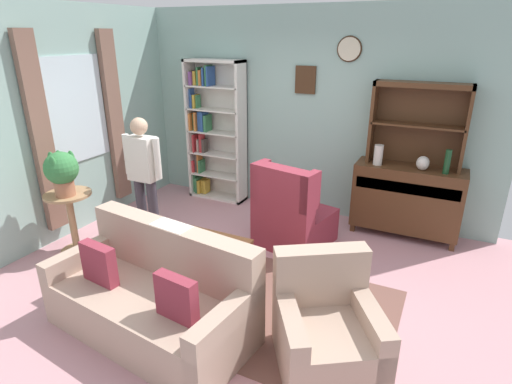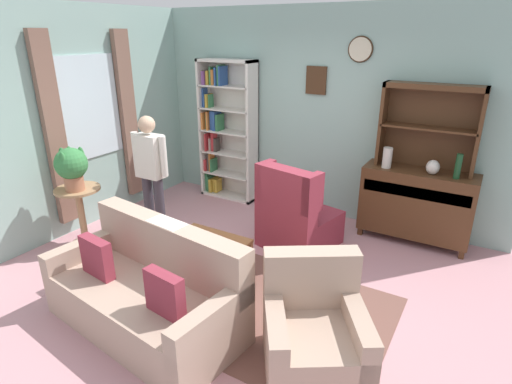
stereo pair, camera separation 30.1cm
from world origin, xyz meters
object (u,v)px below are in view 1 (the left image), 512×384
at_px(plant_stand, 71,216).
at_px(book_stack, 212,242).
at_px(bottle_wine, 447,162).
at_px(potted_plant_large, 61,170).
at_px(sideboard, 407,198).
at_px(vase_tall, 378,155).
at_px(sideboard_hutch, 419,113).
at_px(bookshelf, 212,131).
at_px(couch_floral, 154,299).
at_px(armchair_floral, 326,332).
at_px(vase_round, 423,163).
at_px(person_reading, 144,172).
at_px(coffee_table, 209,247).
at_px(wingback_chair, 291,216).

xyz_separation_m(plant_stand, book_stack, (1.82, 0.16, 0.01)).
xyz_separation_m(bottle_wine, potted_plant_large, (-3.80, -2.13, -0.02)).
height_order(sideboard, vase_tall, vase_tall).
height_order(sideboard_hutch, bottle_wine, sideboard_hutch).
bearing_deg(bookshelf, couch_floral, -67.98).
xyz_separation_m(bottle_wine, couch_floral, (-2.09, -2.76, -0.75)).
distance_m(couch_floral, potted_plant_large, 1.97).
bearing_deg(bookshelf, sideboard, -1.69).
xyz_separation_m(armchair_floral, book_stack, (-1.39, 0.58, 0.18)).
bearing_deg(sideboard, book_stack, -129.05).
distance_m(sideboard, vase_tall, 0.67).
height_order(sideboard, plant_stand, sideboard).
xyz_separation_m(vase_round, person_reading, (-2.95, -1.51, -0.10)).
relative_size(sideboard, vase_tall, 5.23).
bearing_deg(bottle_wine, bookshelf, 176.96).
distance_m(bookshelf, book_stack, 2.51).
bearing_deg(bottle_wine, coffee_table, -138.71).
bearing_deg(plant_stand, armchair_floral, -7.35).
bearing_deg(coffee_table, sideboard, 48.50).
bearing_deg(person_reading, sideboard, 29.10).
bearing_deg(person_reading, sideboard_hutch, 30.76).
bearing_deg(vase_round, sideboard, 152.83).
xyz_separation_m(sideboard, vase_round, (0.13, -0.07, 0.50)).
height_order(sideboard_hutch, book_stack, sideboard_hutch).
distance_m(sideboard, armchair_floral, 2.60).
relative_size(armchair_floral, coffee_table, 1.33).
relative_size(vase_round, bottle_wine, 0.60).
distance_m(armchair_floral, person_reading, 2.84).
bearing_deg(coffee_table, vase_tall, 54.52).
bearing_deg(wingback_chair, potted_plant_large, -149.03).
bearing_deg(person_reading, bookshelf, 92.12).
xyz_separation_m(sideboard, sideboard_hutch, (0.00, 0.11, 1.05)).
relative_size(vase_round, coffee_table, 0.21).
xyz_separation_m(bottle_wine, person_reading, (-3.21, -1.48, -0.16)).
xyz_separation_m(bookshelf, coffee_table, (1.17, -2.02, -0.71)).
relative_size(sideboard, sideboard_hutch, 1.18).
height_order(couch_floral, plant_stand, couch_floral).
xyz_separation_m(bookshelf, armchair_floral, (2.64, -2.67, -0.77)).
bearing_deg(coffee_table, person_reading, 161.88).
distance_m(potted_plant_large, coffee_table, 1.85).
height_order(bottle_wine, armchair_floral, bottle_wine).
relative_size(sideboard, potted_plant_large, 2.58).
bearing_deg(bottle_wine, sideboard, 167.11).
bearing_deg(vase_tall, person_reading, -148.50).
relative_size(vase_round, couch_floral, 0.09).
distance_m(bookshelf, couch_floral, 3.26).
bearing_deg(sideboard_hutch, wingback_chair, -140.09).
distance_m(sideboard_hutch, book_stack, 2.88).
bearing_deg(wingback_chair, plant_stand, -150.39).
xyz_separation_m(bookshelf, plant_stand, (-0.56, -2.25, -0.60)).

